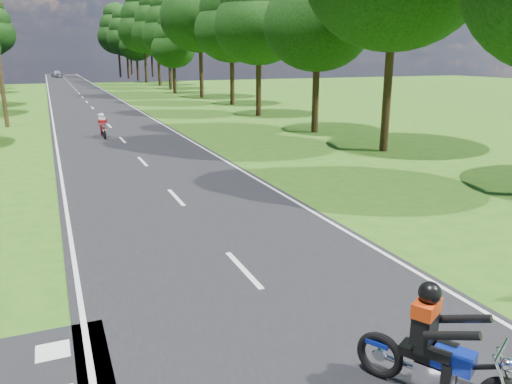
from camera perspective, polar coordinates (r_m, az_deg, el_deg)
name	(u,v)px	position (r m, az deg, el deg)	size (l,w,h in m)	color
ground	(284,314)	(9.08, 3.23, -13.75)	(160.00, 160.00, 0.00)	#2A5814
main_road	(83,97)	(57.40, -19.21, 10.19)	(7.00, 140.00, 0.02)	black
road_markings	(82,99)	(55.52, -19.23, 10.05)	(7.40, 140.00, 0.01)	silver
treeline	(83,22)	(67.47, -19.20, 17.89)	(40.00, 115.35, 14.78)	black
rider_near_blue	(442,345)	(7.08, 20.49, -16.05)	(0.66, 1.97, 1.64)	#0D2197
rider_far_red	(103,125)	(28.77, -17.11, 7.29)	(0.53, 1.59, 1.32)	#B1120D
distant_car	(57,74)	(110.19, -21.81, 12.44)	(1.64, 4.07, 1.39)	#AAADB1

